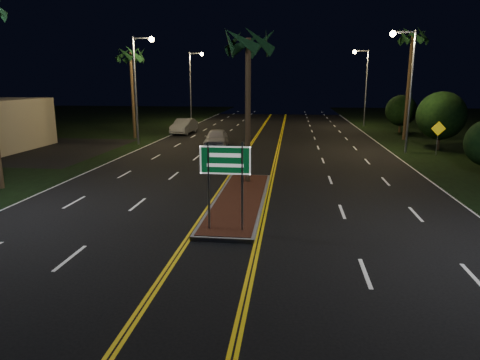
# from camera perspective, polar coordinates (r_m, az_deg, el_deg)

# --- Properties ---
(ground) EXTENTS (120.00, 120.00, 0.00)m
(ground) POSITION_cam_1_polar(r_m,az_deg,el_deg) (13.13, -3.81, -11.27)
(ground) COLOR black
(ground) RESTS_ON ground
(median_island) EXTENTS (2.25, 10.25, 0.17)m
(median_island) POSITION_cam_1_polar(r_m,az_deg,el_deg) (19.61, -0.04, -2.67)
(median_island) COLOR gray
(median_island) RESTS_ON ground
(highway_sign) EXTENTS (1.80, 0.08, 3.20)m
(highway_sign) POSITION_cam_1_polar(r_m,az_deg,el_deg) (15.02, -1.98, 1.54)
(highway_sign) COLOR gray
(highway_sign) RESTS_ON ground
(streetlight_left_mid) EXTENTS (1.91, 0.44, 9.00)m
(streetlight_left_mid) POSITION_cam_1_polar(r_m,az_deg,el_deg) (38.00, -13.28, 13.11)
(streetlight_left_mid) COLOR gray
(streetlight_left_mid) RESTS_ON ground
(streetlight_left_far) EXTENTS (1.91, 0.44, 9.00)m
(streetlight_left_far) POSITION_cam_1_polar(r_m,az_deg,el_deg) (57.21, -6.28, 13.25)
(streetlight_left_far) COLOR gray
(streetlight_left_far) RESTS_ON ground
(streetlight_right_mid) EXTENTS (1.91, 0.44, 9.00)m
(streetlight_right_mid) POSITION_cam_1_polar(r_m,az_deg,el_deg) (34.75, 21.32, 12.62)
(streetlight_right_mid) COLOR gray
(streetlight_right_mid) RESTS_ON ground
(streetlight_right_far) EXTENTS (1.91, 0.44, 9.00)m
(streetlight_right_far) POSITION_cam_1_polar(r_m,az_deg,el_deg) (54.38, 16.14, 12.84)
(streetlight_right_far) COLOR gray
(streetlight_right_far) RESTS_ON ground
(palm_median) EXTENTS (2.40, 2.40, 8.30)m
(palm_median) POSITION_cam_1_polar(r_m,az_deg,el_deg) (22.44, 1.10, 17.85)
(palm_median) COLOR #382819
(palm_median) RESTS_ON ground
(palm_left_far) EXTENTS (2.40, 2.40, 8.80)m
(palm_left_far) POSITION_cam_1_polar(r_m,az_deg,el_deg) (42.57, -14.41, 15.83)
(palm_left_far) COLOR #382819
(palm_left_far) RESTS_ON ground
(palm_right_far) EXTENTS (2.40, 2.40, 10.30)m
(palm_right_far) POSITION_cam_1_polar(r_m,az_deg,el_deg) (43.21, 21.99, 17.13)
(palm_right_far) COLOR #382819
(palm_right_far) RESTS_ON ground
(shrub_mid) EXTENTS (3.78, 3.78, 4.62)m
(shrub_mid) POSITION_cam_1_polar(r_m,az_deg,el_deg) (37.71, 25.24, 7.77)
(shrub_mid) COLOR #382819
(shrub_mid) RESTS_ON ground
(shrub_far) EXTENTS (3.24, 3.24, 3.96)m
(shrub_far) POSITION_cam_1_polar(r_m,az_deg,el_deg) (49.21, 20.68, 8.67)
(shrub_far) COLOR #382819
(shrub_far) RESTS_ON ground
(car_near) EXTENTS (2.69, 5.49, 1.78)m
(car_near) POSITION_cam_1_polar(r_m,az_deg,el_deg) (35.72, -3.18, 5.79)
(car_near) COLOR silver
(car_near) RESTS_ON ground
(car_far) EXTENTS (2.73, 5.58, 1.81)m
(car_far) POSITION_cam_1_polar(r_m,az_deg,el_deg) (45.55, -7.48, 7.29)
(car_far) COLOR #A4A9AE
(car_far) RESTS_ON ground
(warning_sign) EXTENTS (1.05, 0.10, 2.52)m
(warning_sign) POSITION_cam_1_polar(r_m,az_deg,el_deg) (34.87, 24.89, 5.67)
(warning_sign) COLOR gray
(warning_sign) RESTS_ON ground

